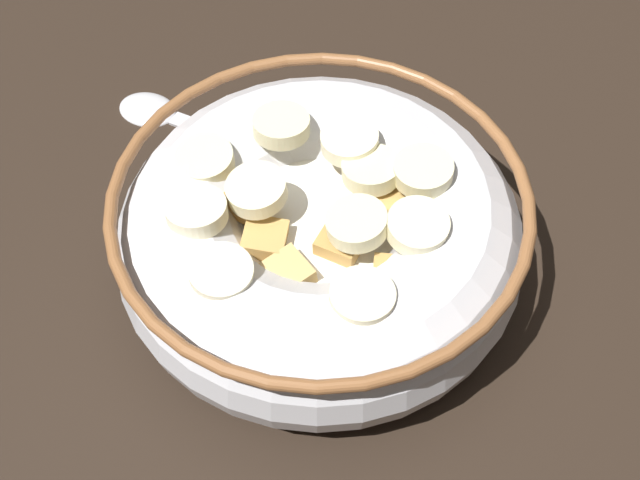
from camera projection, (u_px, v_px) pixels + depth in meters
The scene contains 3 objects.
ground_plane at pixel (320, 286), 42.91cm from camera, with size 91.80×91.80×2.00cm, color black.
cereal_bowl at pixel (320, 233), 39.26cm from camera, with size 19.45×19.45×7.17cm.
spoon at pixel (187, 121), 48.26cm from camera, with size 2.90×15.91×0.80cm.
Camera 1 is at (21.77, 9.35, 34.86)cm, focal length 46.16 mm.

